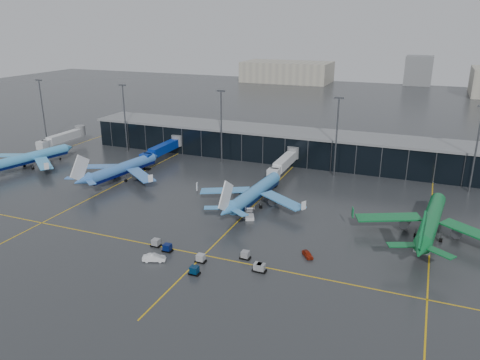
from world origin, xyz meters
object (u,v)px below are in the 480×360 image
at_px(mobile_airstair, 250,216).
at_px(service_van_red, 308,254).
at_px(airliner_arkefly, 123,162).
at_px(baggage_carts, 211,258).
at_px(airliner_klm_near, 255,185).
at_px(airliner_aer_lingus, 432,212).
at_px(service_van_white, 154,258).
at_px(airliner_klm_west, 31,151).

bearing_deg(mobile_airstair, service_van_red, -61.32).
bearing_deg(airliner_arkefly, baggage_carts, -29.33).
bearing_deg(baggage_carts, airliner_klm_near, 94.37).
xyz_separation_m(baggage_carts, mobile_airstair, (-0.52, 24.06, 0.01)).
height_order(airliner_aer_lingus, service_van_red, airliner_aer_lingus).
height_order(airliner_arkefly, service_van_white, airliner_arkefly).
height_order(airliner_klm_west, airliner_arkefly, airliner_arkefly).
xyz_separation_m(airliner_klm_west, baggage_carts, (85.40, -37.28, -4.84)).
bearing_deg(airliner_klm_near, airliner_aer_lingus, 0.42).
relative_size(airliner_arkefly, service_van_red, 10.27).
bearing_deg(service_van_white, airliner_klm_west, 39.52).
height_order(airliner_klm_west, airliner_klm_near, airliner_klm_near).
xyz_separation_m(baggage_carts, service_van_red, (18.30, 9.63, -0.14)).
bearing_deg(service_van_white, baggage_carts, -90.10).
bearing_deg(service_van_red, airliner_arkefly, 119.57).
distance_m(airliner_klm_near, baggage_carts, 34.04).
bearing_deg(airliner_klm_west, airliner_aer_lingus, 9.27).
bearing_deg(airliner_aer_lingus, service_van_red, -133.37).
bearing_deg(airliner_aer_lingus, airliner_arkefly, -179.45).
bearing_deg(service_van_red, airliner_klm_near, 93.78).
bearing_deg(airliner_arkefly, airliner_klm_near, 2.93).
height_order(airliner_klm_west, airliner_aer_lingus, airliner_aer_lingus).
xyz_separation_m(airliner_arkefly, airliner_aer_lingus, (90.92, -7.99, 0.52)).
height_order(service_van_red, service_van_white, service_van_white).
relative_size(airliner_aer_lingus, service_van_red, 11.21).
distance_m(airliner_klm_west, baggage_carts, 93.31).
xyz_separation_m(airliner_klm_west, mobile_airstair, (84.88, -13.22, -4.83)).
distance_m(mobile_airstair, service_van_white, 30.23).
bearing_deg(airliner_klm_west, airliner_klm_near, 9.83).
bearing_deg(airliner_arkefly, airliner_aer_lingus, 3.77).
distance_m(baggage_carts, mobile_airstair, 24.07).
relative_size(airliner_klm_west, airliner_arkefly, 0.98).
bearing_deg(service_van_white, mobile_airstair, -41.66).
height_order(airliner_klm_near, mobile_airstair, airliner_klm_near).
bearing_deg(baggage_carts, airliner_arkefly, 141.88).
bearing_deg(airliner_klm_west, baggage_carts, -11.20).
bearing_deg(airliner_klm_near, mobile_airstair, -73.29).
relative_size(baggage_carts, service_van_white, 5.78).
distance_m(airliner_klm_west, service_van_white, 85.32).
xyz_separation_m(airliner_arkefly, baggage_carts, (48.85, -38.34, -4.94)).
distance_m(airliner_aer_lingus, service_van_red, 32.02).
height_order(airliner_klm_near, service_van_white, airliner_klm_near).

